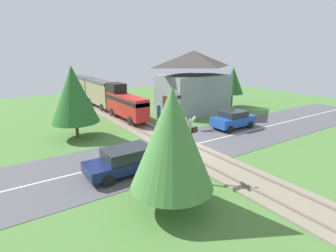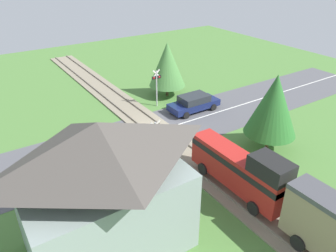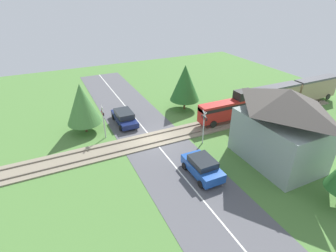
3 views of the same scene
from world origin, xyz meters
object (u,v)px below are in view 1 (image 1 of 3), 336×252
Objects in this scene: train at (100,93)px; pedestrian_by_station at (159,112)px; car_far_side at (233,119)px; car_near_crossing at (128,160)px; crossing_signal_west_approach at (190,141)px; crossing_signal_east_approach at (177,104)px; station_building at (193,83)px.

train is 13.22× the size of pedestrian_by_station.
car_far_side is 7.33m from pedestrian_by_station.
crossing_signal_west_approach is at bearing -50.85° from car_near_crossing.
train is at bearing 102.40° from crossing_signal_east_approach.
train is 5.94× the size of crossing_signal_east_approach.
pedestrian_by_station is (-4.54, -0.35, -2.51)m from station_building.
car_near_crossing is (-4.70, -17.10, -1.12)m from train.
train is at bearing 82.66° from crossing_signal_west_approach.
train is at bearing 74.64° from car_near_crossing.
pedestrian_by_station is at bearing 81.76° from crossing_signal_east_approach.
crossing_signal_west_approach is at bearing -115.27° from pedestrian_by_station.
crossing_signal_east_approach reaches higher than car_far_side.
car_far_side is (6.64, -14.22, -1.07)m from train.
car_far_side is 1.12× the size of crossing_signal_west_approach.
train reaches higher than car_far_side.
train is 11.85m from crossing_signal_east_approach.
car_near_crossing is 1.33× the size of crossing_signal_west_approach.
train is 8.48m from pedestrian_by_station.
car_far_side is 1.12× the size of crossing_signal_east_approach.
car_near_crossing is 0.61× the size of station_building.
crossing_signal_west_approach is 0.46× the size of station_building.
crossing_signal_west_approach is at bearing -97.34° from train.
train is 10.75m from station_building.
pedestrian_by_station is (5.63, 11.93, -1.47)m from crossing_signal_west_approach.
station_building is 5.20m from pedestrian_by_station.
crossing_signal_east_approach is at bearing -77.60° from train.
station_building reaches higher than car_near_crossing.
crossing_signal_west_approach and crossing_signal_east_approach have the same top height.
station_building is (10.17, 12.28, 1.04)m from crossing_signal_west_approach.
car_far_side reaches higher than pedestrian_by_station.
car_near_crossing is 3.69m from crossing_signal_west_approach.
train is 2.72× the size of station_building.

